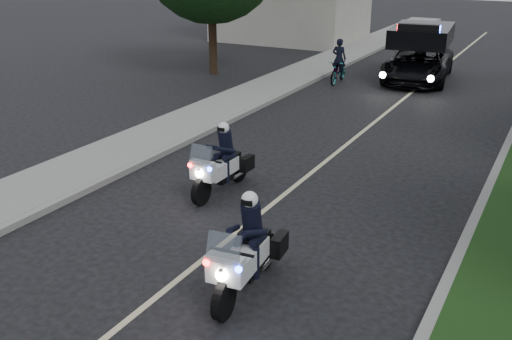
{
  "coord_description": "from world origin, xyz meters",
  "views": [
    {
      "loc": [
        5.32,
        -6.67,
        5.37
      ],
      "look_at": [
        -0.09,
        3.33,
        1.0
      ],
      "focal_mm": 41.2,
      "sensor_mm": 36.0,
      "label": 1
    }
  ],
  "objects": [
    {
      "name": "ground",
      "position": [
        0.0,
        0.0,
        0.0
      ],
      "size": [
        120.0,
        120.0,
        0.0
      ],
      "primitive_type": "plane",
      "color": "black",
      "rests_on": "ground"
    },
    {
      "name": "curb_right",
      "position": [
        4.1,
        10.0,
        0.07
      ],
      "size": [
        0.2,
        60.0,
        0.15
      ],
      "primitive_type": "cube",
      "color": "gray",
      "rests_on": "ground"
    },
    {
      "name": "curb_left",
      "position": [
        -4.1,
        10.0,
        0.07
      ],
      "size": [
        0.2,
        60.0,
        0.15
      ],
      "primitive_type": "cube",
      "color": "gray",
      "rests_on": "ground"
    },
    {
      "name": "sidewalk_left",
      "position": [
        -5.2,
        10.0,
        0.08
      ],
      "size": [
        2.0,
        60.0,
        0.16
      ],
      "primitive_type": "cube",
      "color": "gray",
      "rests_on": "ground"
    },
    {
      "name": "lane_marking",
      "position": [
        0.0,
        10.0,
        0.0
      ],
      "size": [
        0.12,
        50.0,
        0.01
      ],
      "primitive_type": "cube",
      "color": "#BFB78C",
      "rests_on": "ground"
    },
    {
      "name": "police_moto_left",
      "position": [
        -1.36,
        4.01,
        0.0
      ],
      "size": [
        0.71,
        1.95,
        1.65
      ],
      "primitive_type": null,
      "rotation": [
        0.0,
        0.0,
        -0.01
      ],
      "color": "silver",
      "rests_on": "ground"
    },
    {
      "name": "police_moto_right",
      "position": [
        1.19,
        0.66,
        0.0
      ],
      "size": [
        0.91,
        2.09,
        1.73
      ],
      "primitive_type": null,
      "rotation": [
        0.0,
        0.0,
        0.1
      ],
      "color": "silver",
      "rests_on": "ground"
    },
    {
      "name": "police_suv",
      "position": [
        -0.39,
        18.21,
        0.0
      ],
      "size": [
        3.09,
        5.63,
        2.62
      ],
      "primitive_type": "imported",
      "rotation": [
        0.0,
        0.0,
        0.11
      ],
      "color": "black",
      "rests_on": "ground"
    },
    {
      "name": "bicycle",
      "position": [
        -3.15,
        16.17,
        0.0
      ],
      "size": [
        0.74,
        1.82,
        0.93
      ],
      "primitive_type": "imported",
      "rotation": [
        0.0,
        0.0,
        0.07
      ],
      "color": "black",
      "rests_on": "ground"
    },
    {
      "name": "cyclist",
      "position": [
        -3.15,
        16.17,
        0.0
      ],
      "size": [
        0.59,
        0.4,
        1.62
      ],
      "primitive_type": "imported",
      "rotation": [
        0.0,
        0.0,
        3.15
      ],
      "color": "black",
      "rests_on": "ground"
    },
    {
      "name": "tree_left_near",
      "position": [
        -8.74,
        15.34,
        0.0
      ],
      "size": [
        7.55,
        7.55,
        10.01
      ],
      "primitive_type": null,
      "rotation": [
        0.0,
        0.0,
        0.31
      ],
      "color": "#133612",
      "rests_on": "ground"
    }
  ]
}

